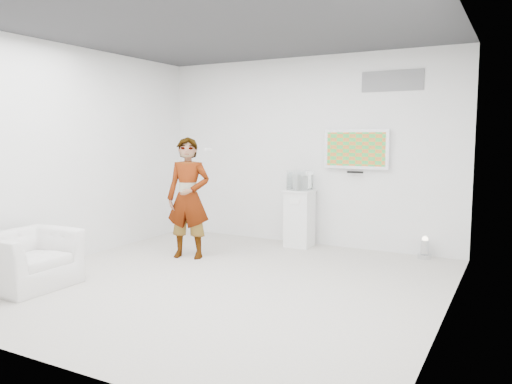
% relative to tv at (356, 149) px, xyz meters
% --- Properties ---
extents(room, '(5.01, 5.01, 3.00)m').
position_rel_tv_xyz_m(room, '(-0.85, -2.45, -0.05)').
color(room, beige).
rests_on(room, ground).
extents(tv, '(1.00, 0.08, 0.60)m').
position_rel_tv_xyz_m(tv, '(0.00, 0.00, 0.00)').
color(tv, silver).
rests_on(tv, room).
extents(logo_decal, '(0.90, 0.02, 0.30)m').
position_rel_tv_xyz_m(logo_decal, '(0.50, 0.04, 1.00)').
color(logo_decal, slate).
rests_on(logo_decal, room).
extents(person, '(0.72, 0.57, 1.73)m').
position_rel_tv_xyz_m(person, '(-1.95, -1.65, -0.68)').
color(person, silver).
rests_on(person, room).
extents(armchair, '(0.87, 0.99, 0.64)m').
position_rel_tv_xyz_m(armchair, '(-2.78, -3.69, -1.23)').
color(armchair, silver).
rests_on(armchair, room).
extents(pedestal, '(0.45, 0.45, 0.90)m').
position_rel_tv_xyz_m(pedestal, '(-0.83, -0.22, -1.10)').
color(pedestal, white).
rests_on(pedestal, room).
extents(floor_uplight, '(0.23, 0.23, 0.30)m').
position_rel_tv_xyz_m(floor_uplight, '(1.07, -0.12, -1.40)').
color(floor_uplight, silver).
rests_on(floor_uplight, room).
extents(vitrine, '(0.35, 0.35, 0.30)m').
position_rel_tv_xyz_m(vitrine, '(-0.83, -0.22, -0.50)').
color(vitrine, white).
rests_on(vitrine, pedestal).
extents(console, '(0.08, 0.17, 0.23)m').
position_rel_tv_xyz_m(console, '(-0.83, -0.22, -0.53)').
color(console, white).
rests_on(console, pedestal).
extents(wii_remote, '(0.05, 0.15, 0.04)m').
position_rel_tv_xyz_m(wii_remote, '(-1.75, -1.44, 0.01)').
color(wii_remote, white).
rests_on(wii_remote, person).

